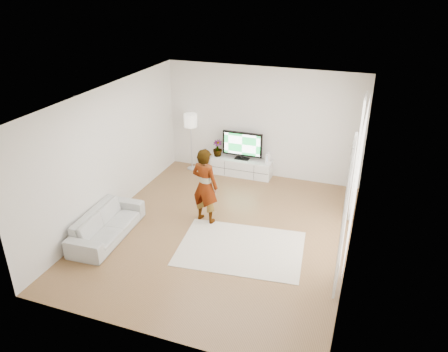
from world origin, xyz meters
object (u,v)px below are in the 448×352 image
(television, at_px, (242,145))
(player, at_px, (205,186))
(floor_lamp, at_px, (191,123))
(sofa, at_px, (107,224))
(rug, at_px, (241,248))
(media_console, at_px, (242,167))

(television, relative_size, player, 0.64)
(television, xyz_separation_m, floor_lamp, (-1.38, -0.09, 0.45))
(sofa, bearing_deg, television, -27.02)
(television, bearing_deg, floor_lamp, -176.16)
(rug, xyz_separation_m, floor_lamp, (-2.39, 3.15, 1.28))
(media_console, bearing_deg, rug, -72.54)
(rug, bearing_deg, floor_lamp, 127.23)
(media_console, distance_m, sofa, 4.04)
(rug, bearing_deg, player, 143.98)
(media_console, height_order, floor_lamp, floor_lamp)
(media_console, height_order, player, player)
(sofa, distance_m, floor_lamp, 3.78)
(television, bearing_deg, rug, -72.68)
(rug, height_order, floor_lamp, floor_lamp)
(media_console, relative_size, television, 1.51)
(player, bearing_deg, media_console, -78.61)
(player, height_order, floor_lamp, player)
(media_console, relative_size, rug, 0.67)
(sofa, xyz_separation_m, floor_lamp, (0.25, 3.63, 1.01))
(player, xyz_separation_m, floor_lamp, (-1.36, 2.40, 0.46))
(rug, bearing_deg, sofa, -169.53)
(media_console, height_order, sofa, sofa)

